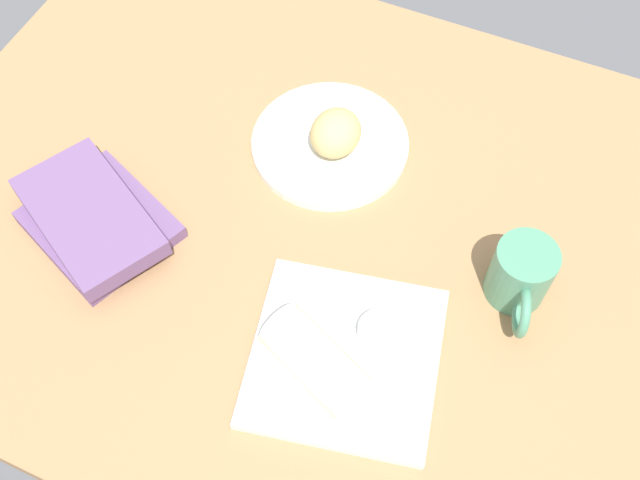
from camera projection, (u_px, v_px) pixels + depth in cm
name	position (u px, v px, depth cm)	size (l,w,h in cm)	color
dining_table	(284.00, 217.00, 107.90)	(110.00, 90.00, 4.00)	#9E754C
round_plate	(330.00, 144.00, 111.32)	(23.15, 23.15, 1.40)	white
scone_pastry	(336.00, 133.00, 107.50)	(8.16, 7.19, 6.27)	tan
square_plate	(345.00, 357.00, 93.77)	(23.00, 23.00, 1.60)	white
sauce_cup	(381.00, 332.00, 93.51)	(5.81, 5.81, 2.01)	silver
breakfast_wrap	(316.00, 361.00, 89.25)	(6.45, 6.45, 13.44)	beige
book_stack	(94.00, 220.00, 102.27)	(24.99, 22.05, 5.11)	#6B4C7A
coffee_mug	(521.00, 275.00, 95.35)	(7.93, 12.60, 9.19)	#4C8C6B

